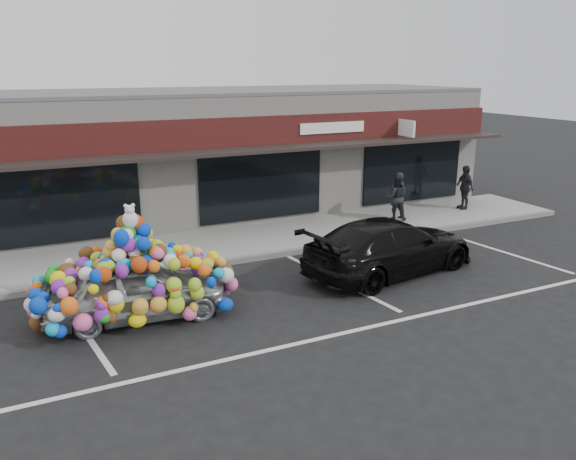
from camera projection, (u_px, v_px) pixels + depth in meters
name	position (u px, v px, depth m)	size (l,w,h in m)	color
ground	(234.00, 304.00, 12.52)	(90.00, 90.00, 0.00)	black
shop_building	(147.00, 155.00, 19.23)	(24.00, 7.20, 4.31)	beige
sidewalk	(185.00, 250.00, 15.97)	(26.00, 3.00, 0.15)	gray
kerb	(201.00, 266.00, 14.67)	(26.00, 0.18, 0.16)	slate
parking_stripe_left	(82.00, 327.00, 11.37)	(0.12, 4.40, 0.01)	silver
parking_stripe_mid	(338.00, 281.00, 13.85)	(0.12, 4.40, 0.01)	silver
parking_stripe_right	(501.00, 251.00, 16.07)	(0.12, 4.40, 0.01)	silver
lane_line	(366.00, 328.00, 11.35)	(14.00, 0.12, 0.01)	silver
toy_car	(136.00, 282.00, 11.63)	(2.76, 4.16, 2.35)	#B8BDC3
black_sedan	(390.00, 246.00, 14.23)	(4.85, 1.97, 1.41)	black
pedestrian_a	(398.00, 196.00, 18.72)	(0.58, 0.38, 1.58)	black
pedestrian_b	(396.00, 197.00, 18.59)	(0.75, 0.58, 1.54)	black
pedestrian_c	(465.00, 187.00, 20.05)	(0.38, 0.92, 1.58)	black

